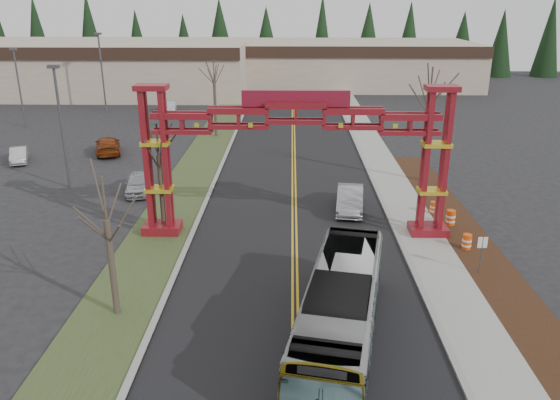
{
  "coord_description": "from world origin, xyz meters",
  "views": [
    {
      "loc": [
        -0.24,
        -12.24,
        13.23
      ],
      "look_at": [
        -0.8,
        14.6,
        3.41
      ],
      "focal_mm": 35.0,
      "sensor_mm": 36.0,
      "label": 1
    }
  ],
  "objects_px": {
    "transit_bus": "(341,310)",
    "parked_car_far_a": "(170,107)",
    "bare_tree_median_mid": "(159,156)",
    "barrel_mid": "(450,218)",
    "bare_tree_median_near": "(107,221)",
    "light_pole_far": "(102,66)",
    "light_pole_mid": "(18,82)",
    "barrel_south": "(467,242)",
    "silver_sedan": "(350,199)",
    "bare_tree_right_far": "(430,99)",
    "bare_tree_median_far": "(214,80)",
    "parked_car_near_a": "(138,183)",
    "parked_car_mid_a": "(108,145)",
    "gateway_arch": "(295,137)",
    "light_pole_near": "(61,119)",
    "retail_building_west": "(96,67)",
    "retail_building_east": "(354,64)",
    "parked_car_near_b": "(19,155)",
    "barrel_north": "(434,208)"
  },
  "relations": [
    {
      "from": "barrel_mid",
      "to": "light_pole_mid",
      "type": "bearing_deg",
      "value": 144.89
    },
    {
      "from": "silver_sedan",
      "to": "bare_tree_median_near",
      "type": "relative_size",
      "value": 0.75
    },
    {
      "from": "gateway_arch",
      "to": "barrel_south",
      "type": "relative_size",
      "value": 18.62
    },
    {
      "from": "light_pole_mid",
      "to": "parked_car_far_a",
      "type": "bearing_deg",
      "value": 29.73
    },
    {
      "from": "parked_car_near_a",
      "to": "parked_car_near_b",
      "type": "relative_size",
      "value": 1.12
    },
    {
      "from": "gateway_arch",
      "to": "transit_bus",
      "type": "distance_m",
      "value": 12.19
    },
    {
      "from": "retail_building_east",
      "to": "light_pole_far",
      "type": "xyz_separation_m",
      "value": [
        -33.92,
        -23.29,
        2.04
      ]
    },
    {
      "from": "gateway_arch",
      "to": "light_pole_near",
      "type": "bearing_deg",
      "value": 153.53
    },
    {
      "from": "barrel_south",
      "to": "parked_car_near_b",
      "type": "bearing_deg",
      "value": 152.82
    },
    {
      "from": "retail_building_west",
      "to": "light_pole_far",
      "type": "xyz_separation_m",
      "value": [
        6.08,
        -15.29,
        1.79
      ]
    },
    {
      "from": "silver_sedan",
      "to": "bare_tree_median_mid",
      "type": "bearing_deg",
      "value": -156.89
    },
    {
      "from": "parked_car_mid_a",
      "to": "bare_tree_median_near",
      "type": "height_order",
      "value": "bare_tree_median_near"
    },
    {
      "from": "silver_sedan",
      "to": "bare_tree_median_mid",
      "type": "distance_m",
      "value": 12.83
    },
    {
      "from": "transit_bus",
      "to": "light_pole_near",
      "type": "relative_size",
      "value": 1.26
    },
    {
      "from": "bare_tree_median_near",
      "to": "light_pole_far",
      "type": "distance_m",
      "value": 50.39
    },
    {
      "from": "parked_car_mid_a",
      "to": "barrel_mid",
      "type": "relative_size",
      "value": 4.95
    },
    {
      "from": "parked_car_near_a",
      "to": "parked_car_mid_a",
      "type": "bearing_deg",
      "value": 104.76
    },
    {
      "from": "transit_bus",
      "to": "barrel_mid",
      "type": "height_order",
      "value": "transit_bus"
    },
    {
      "from": "light_pole_mid",
      "to": "light_pole_far",
      "type": "xyz_separation_m",
      "value": [
        6.06,
        9.4,
        0.63
      ]
    },
    {
      "from": "bare_tree_median_near",
      "to": "retail_building_west",
      "type": "bearing_deg",
      "value": 109.22
    },
    {
      "from": "parked_car_near_b",
      "to": "bare_tree_median_mid",
      "type": "relative_size",
      "value": 0.58
    },
    {
      "from": "gateway_arch",
      "to": "bare_tree_right_far",
      "type": "bearing_deg",
      "value": 45.98
    },
    {
      "from": "barrel_south",
      "to": "parked_car_near_a",
      "type": "bearing_deg",
      "value": 155.97
    },
    {
      "from": "bare_tree_median_far",
      "to": "light_pole_far",
      "type": "bearing_deg",
      "value": 139.38
    },
    {
      "from": "retail_building_west",
      "to": "barrel_mid",
      "type": "distance_m",
      "value": 65.97
    },
    {
      "from": "gateway_arch",
      "to": "parked_car_near_a",
      "type": "distance_m",
      "value": 14.53
    },
    {
      "from": "transit_bus",
      "to": "light_pole_near",
      "type": "bearing_deg",
      "value": 144.98
    },
    {
      "from": "bare_tree_median_near",
      "to": "light_pole_mid",
      "type": "relative_size",
      "value": 0.76
    },
    {
      "from": "retail_building_east",
      "to": "transit_bus",
      "type": "bearing_deg",
      "value": -96.39
    },
    {
      "from": "transit_bus",
      "to": "parked_car_near_b",
      "type": "distance_m",
      "value": 36.83
    },
    {
      "from": "parked_car_near_a",
      "to": "bare_tree_median_near",
      "type": "bearing_deg",
      "value": -90.9
    },
    {
      "from": "silver_sedan",
      "to": "bare_tree_median_mid",
      "type": "relative_size",
      "value": 0.73
    },
    {
      "from": "parked_car_near_b",
      "to": "light_pole_far",
      "type": "relative_size",
      "value": 0.4
    },
    {
      "from": "bare_tree_median_near",
      "to": "barrel_south",
      "type": "bearing_deg",
      "value": 21.63
    },
    {
      "from": "bare_tree_median_mid",
      "to": "parked_car_far_a",
      "type": "bearing_deg",
      "value": 101.41
    },
    {
      "from": "retail_building_west",
      "to": "light_pole_near",
      "type": "bearing_deg",
      "value": -73.98
    },
    {
      "from": "retail_building_west",
      "to": "parked_car_near_a",
      "type": "distance_m",
      "value": 50.34
    },
    {
      "from": "parked_car_mid_a",
      "to": "bare_tree_median_near",
      "type": "relative_size",
      "value": 0.81
    },
    {
      "from": "barrel_north",
      "to": "bare_tree_median_mid",
      "type": "bearing_deg",
      "value": -170.87
    },
    {
      "from": "gateway_arch",
      "to": "light_pole_near",
      "type": "height_order",
      "value": "light_pole_near"
    },
    {
      "from": "bare_tree_median_mid",
      "to": "barrel_mid",
      "type": "relative_size",
      "value": 6.22
    },
    {
      "from": "bare_tree_median_near",
      "to": "bare_tree_median_mid",
      "type": "relative_size",
      "value": 0.98
    },
    {
      "from": "transit_bus",
      "to": "bare_tree_median_far",
      "type": "bearing_deg",
      "value": 116.49
    },
    {
      "from": "light_pole_mid",
      "to": "barrel_south",
      "type": "distance_m",
      "value": 50.76
    },
    {
      "from": "retail_building_east",
      "to": "light_pole_near",
      "type": "bearing_deg",
      "value": -116.71
    },
    {
      "from": "retail_building_west",
      "to": "parked_car_far_a",
      "type": "xyz_separation_m",
      "value": [
        14.52,
        -16.41,
        -3.04
      ]
    },
    {
      "from": "transit_bus",
      "to": "parked_car_far_a",
      "type": "height_order",
      "value": "transit_bus"
    },
    {
      "from": "transit_bus",
      "to": "parked_car_mid_a",
      "type": "relative_size",
      "value": 2.17
    },
    {
      "from": "parked_car_far_a",
      "to": "bare_tree_right_far",
      "type": "height_order",
      "value": "bare_tree_right_far"
    },
    {
      "from": "light_pole_far",
      "to": "light_pole_near",
      "type": "bearing_deg",
      "value": -76.99
    }
  ]
}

